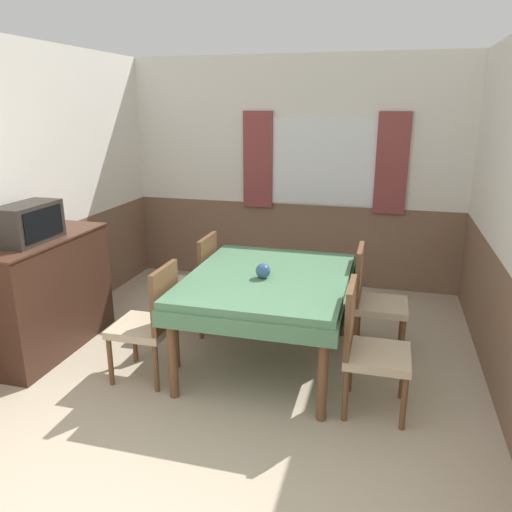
# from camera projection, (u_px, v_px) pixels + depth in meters

# --- Properties ---
(wall_back) EXTENTS (4.24, 0.10, 2.60)m
(wall_back) POSITION_uv_depth(u_px,v_px,m) (295.00, 173.00, 5.74)
(wall_back) COLOR white
(wall_back) RESTS_ON ground_plane
(wall_left) EXTENTS (0.05, 4.64, 2.60)m
(wall_left) POSITION_uv_depth(u_px,v_px,m) (22.00, 198.00, 4.26)
(wall_left) COLOR white
(wall_left) RESTS_ON ground_plane
(dining_table) EXTENTS (1.27, 1.55, 0.77)m
(dining_table) POSITION_uv_depth(u_px,v_px,m) (268.00, 287.00, 3.99)
(dining_table) COLOR #4C7A56
(dining_table) RESTS_ON ground_plane
(chair_left_near) EXTENTS (0.44, 0.44, 0.92)m
(chair_left_near) POSITION_uv_depth(u_px,v_px,m) (151.00, 320.00, 3.82)
(chair_left_near) COLOR brown
(chair_left_near) RESTS_ON ground_plane
(chair_right_near) EXTENTS (0.44, 0.44, 0.92)m
(chair_right_near) POSITION_uv_depth(u_px,v_px,m) (367.00, 345.00, 3.41)
(chair_right_near) COLOR brown
(chair_right_near) RESTS_ON ground_plane
(chair_right_far) EXTENTS (0.44, 0.44, 0.92)m
(chair_right_far) POSITION_uv_depth(u_px,v_px,m) (373.00, 297.00, 4.27)
(chair_right_far) COLOR brown
(chair_right_far) RESTS_ON ground_plane
(chair_left_far) EXTENTS (0.44, 0.44, 0.92)m
(chair_left_far) POSITION_uv_depth(u_px,v_px,m) (195.00, 281.00, 4.67)
(chair_left_far) COLOR brown
(chair_left_far) RESTS_ON ground_plane
(sideboard) EXTENTS (0.46, 1.29, 1.01)m
(sideboard) POSITION_uv_depth(u_px,v_px,m) (48.00, 294.00, 4.28)
(sideboard) COLOR #3D2319
(sideboard) RESTS_ON ground_plane
(tv) EXTENTS (0.29, 0.55, 0.31)m
(tv) POSITION_uv_depth(u_px,v_px,m) (29.00, 223.00, 3.97)
(tv) COLOR #2D2823
(tv) RESTS_ON sideboard
(vase) EXTENTS (0.12, 0.12, 0.12)m
(vase) POSITION_uv_depth(u_px,v_px,m) (263.00, 271.00, 3.87)
(vase) COLOR #335684
(vase) RESTS_ON dining_table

